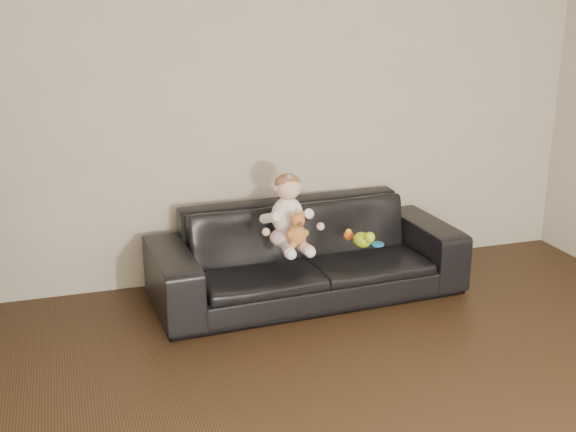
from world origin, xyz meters
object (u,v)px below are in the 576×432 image
object	(u,v)px
sofa	(307,253)
toy_blue_disc	(378,244)
toy_green	(362,240)
toy_rattle	(348,235)
baby	(289,216)
teddy_bear	(297,230)

from	to	relation	value
sofa	toy_blue_disc	distance (m)	0.51
toy_green	toy_rattle	xyz separation A→B (m)	(-0.04, 0.16, -0.02)
toy_rattle	toy_blue_disc	distance (m)	0.22
toy_green	toy_rattle	world-z (taller)	toy_green
sofa	toy_rattle	bearing A→B (deg)	-23.95
toy_green	toy_rattle	size ratio (longest dim) A/B	2.10
baby	teddy_bear	xyz separation A→B (m)	(0.01, -0.16, -0.05)
baby	toy_rattle	xyz separation A→B (m)	(0.45, 0.02, -0.19)
toy_green	baby	bearing A→B (deg)	163.10
sofa	toy_green	distance (m)	0.44
baby	toy_rattle	world-z (taller)	baby
sofa	baby	bearing A→B (deg)	-148.41
sofa	toy_green	bearing A→B (deg)	-43.73
teddy_bear	toy_blue_disc	world-z (taller)	teddy_bear
toy_rattle	teddy_bear	bearing A→B (deg)	-158.61
baby	toy_blue_disc	bearing A→B (deg)	-12.64
sofa	toy_blue_disc	bearing A→B (deg)	-35.00
toy_rattle	baby	bearing A→B (deg)	-178.08
toy_rattle	sofa	bearing A→B (deg)	159.02
baby	toy_green	world-z (taller)	baby
teddy_bear	toy_rattle	size ratio (longest dim) A/B	3.30
teddy_bear	toy_green	world-z (taller)	teddy_bear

